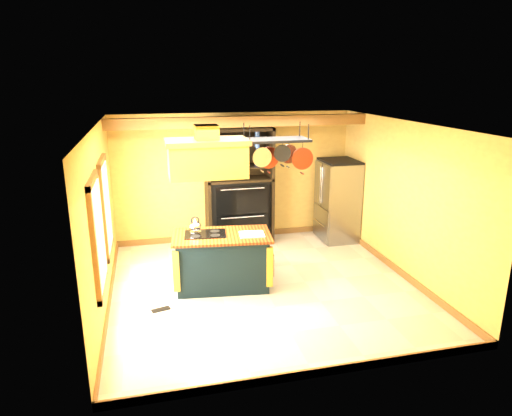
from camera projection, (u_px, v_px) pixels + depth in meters
name	position (u px, v px, depth m)	size (l,w,h in m)	color
floor	(263.00, 286.00, 7.70)	(5.00, 5.00, 0.00)	beige
ceiling	(264.00, 125.00, 6.95)	(5.00, 5.00, 0.00)	white
wall_back	(234.00, 177.00, 9.66)	(5.00, 0.02, 2.70)	gold
wall_front	(321.00, 272.00, 4.99)	(5.00, 0.02, 2.70)	gold
wall_left	(101.00, 221.00, 6.76)	(0.02, 5.00, 2.70)	gold
wall_right	(404.00, 200.00, 7.88)	(0.02, 5.00, 2.70)	gold
ceiling_beam	(242.00, 122.00, 8.56)	(5.00, 0.15, 0.20)	#985F2F
window_near	(98.00, 235.00, 6.01)	(0.06, 1.06, 1.56)	#985F2F
window_far	(106.00, 206.00, 7.32)	(0.06, 1.06, 1.56)	#985F2F
kitchen_island	(222.00, 260.00, 7.58)	(1.69, 1.07, 1.11)	black
range_hood	(207.00, 156.00, 7.05)	(1.27, 0.72, 0.80)	gold
pot_rack	(276.00, 148.00, 7.27)	(1.15, 0.52, 0.74)	black
refrigerator	(337.00, 202.00, 9.72)	(0.74, 0.87, 1.69)	gray
hutch	(239.00, 199.00, 9.54)	(1.37, 0.62, 2.43)	black
floor_register	(161.00, 309.00, 6.92)	(0.28, 0.12, 0.01)	black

